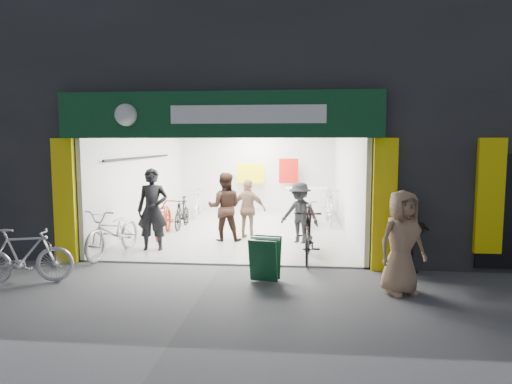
# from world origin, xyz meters

# --- Properties ---
(ground) EXTENTS (60.00, 60.00, 0.00)m
(ground) POSITION_xyz_m (0.00, 0.00, 0.00)
(ground) COLOR #56565B
(ground) RESTS_ON ground
(building) EXTENTS (17.00, 10.27, 8.00)m
(building) POSITION_xyz_m (0.91, 4.99, 4.31)
(building) COLOR #232326
(building) RESTS_ON ground
(bike_left_front) EXTENTS (1.03, 2.15, 1.08)m
(bike_left_front) POSITION_xyz_m (-2.50, 0.60, 0.54)
(bike_left_front) COLOR #A7A8AC
(bike_left_front) RESTS_ON ground
(bike_left_midfront) EXTENTS (0.46, 1.57, 0.94)m
(bike_left_midfront) POSITION_xyz_m (-1.80, 3.84, 0.47)
(bike_left_midfront) COLOR black
(bike_left_midfront) RESTS_ON ground
(bike_left_midback) EXTENTS (0.94, 2.10, 1.07)m
(bike_left_midback) POSITION_xyz_m (-2.00, 2.72, 0.53)
(bike_left_midback) COLOR #9C2A0E
(bike_left_midback) RESTS_ON ground
(bike_left_back) EXTENTS (0.65, 1.81, 1.07)m
(bike_left_back) POSITION_xyz_m (-1.80, 5.88, 0.53)
(bike_left_back) COLOR silver
(bike_left_back) RESTS_ON ground
(bike_right_front) EXTENTS (0.65, 1.96, 1.16)m
(bike_right_front) POSITION_xyz_m (1.80, 0.60, 0.58)
(bike_right_front) COLOR black
(bike_right_front) RESTS_ON ground
(bike_right_mid) EXTENTS (0.78, 1.72, 0.87)m
(bike_right_mid) POSITION_xyz_m (1.87, 4.32, 0.44)
(bike_right_mid) COLOR maroon
(bike_right_mid) RESTS_ON ground
(bike_right_back) EXTENTS (0.64, 2.01, 1.20)m
(bike_right_back) POSITION_xyz_m (2.50, 4.97, 0.60)
(bike_right_back) COLOR #AEADB2
(bike_right_back) RESTS_ON ground
(parked_bike) EXTENTS (1.74, 0.99, 1.01)m
(parked_bike) POSITION_xyz_m (-3.26, -1.53, 0.50)
(parked_bike) COLOR silver
(parked_bike) RESTS_ON ground
(customer_a) EXTENTS (0.74, 0.51, 1.93)m
(customer_a) POSITION_xyz_m (-1.75, 1.06, 0.97)
(customer_a) COLOR black
(customer_a) RESTS_ON ground
(customer_b) EXTENTS (0.91, 0.73, 1.77)m
(customer_b) POSITION_xyz_m (-0.28, 2.27, 0.88)
(customer_b) COLOR #321E16
(customer_b) RESTS_ON ground
(customer_c) EXTENTS (1.14, 0.94, 1.54)m
(customer_c) POSITION_xyz_m (1.62, 2.15, 0.77)
(customer_c) COLOR black
(customer_c) RESTS_ON ground
(customer_d) EXTENTS (0.98, 0.54, 1.57)m
(customer_d) POSITION_xyz_m (0.28, 2.64, 0.79)
(customer_d) COLOR #957257
(customer_d) RESTS_ON ground
(pedestrian_near) EXTENTS (1.00, 0.86, 1.74)m
(pedestrian_near) POSITION_xyz_m (3.30, -1.44, 0.87)
(pedestrian_near) COLOR #9A765A
(pedestrian_near) RESTS_ON ground
(pedestrian_far) EXTENTS (1.22, 1.45, 1.57)m
(pedestrian_far) POSITION_xyz_m (3.62, -0.33, 0.78)
(pedestrian_far) COLOR #3E251C
(pedestrian_far) RESTS_ON ground
(sandwich_board) EXTENTS (0.59, 0.61, 0.79)m
(sandwich_board) POSITION_xyz_m (1.00, -0.97, 0.43)
(sandwich_board) COLOR #0F3F23
(sandwich_board) RESTS_ON ground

